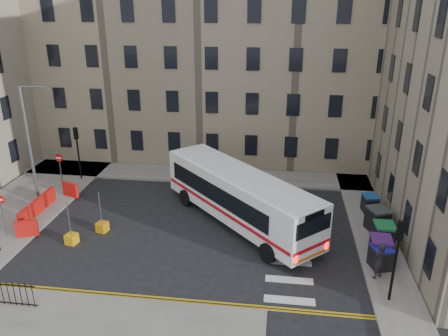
% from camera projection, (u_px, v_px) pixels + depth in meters
% --- Properties ---
extents(ground, '(120.00, 120.00, 0.00)m').
position_uv_depth(ground, '(223.00, 232.00, 26.56)').
color(ground, black).
rests_on(ground, ground).
extents(pavement_north, '(36.00, 3.20, 0.15)m').
position_uv_depth(pavement_north, '(163.00, 173.00, 35.21)').
color(pavement_north, slate).
rests_on(pavement_north, ground).
extents(pavement_east, '(2.40, 26.00, 0.15)m').
position_uv_depth(pavement_east, '(364.00, 210.00, 29.11)').
color(pavement_east, slate).
rests_on(pavement_east, ground).
extents(pavement_west, '(6.00, 22.00, 0.15)m').
position_uv_depth(pavement_west, '(18.00, 209.00, 29.19)').
color(pavement_west, slate).
rests_on(pavement_west, ground).
extents(terrace_north, '(38.30, 10.80, 17.20)m').
position_uv_depth(terrace_north, '(168.00, 54.00, 38.59)').
color(terrace_north, gray).
rests_on(terrace_north, ground).
extents(traffic_light_east, '(0.28, 0.22, 4.10)m').
position_uv_depth(traffic_light_east, '(397.00, 249.00, 19.38)').
color(traffic_light_east, black).
rests_on(traffic_light_east, pavement_east).
extents(traffic_light_nw, '(0.28, 0.22, 4.10)m').
position_uv_depth(traffic_light_nw, '(77.00, 145.00, 33.00)').
color(traffic_light_nw, black).
rests_on(traffic_light_nw, pavement_west).
extents(streetlamp, '(0.50, 0.22, 8.14)m').
position_uv_depth(streetlamp, '(29.00, 145.00, 28.43)').
color(streetlamp, '#595B5E').
rests_on(streetlamp, pavement_west).
extents(no_entry_north, '(0.60, 0.08, 3.00)m').
position_uv_depth(no_entry_north, '(60.00, 164.00, 31.50)').
color(no_entry_north, '#595B5E').
rests_on(no_entry_north, pavement_west).
extents(no_entry_south, '(0.60, 0.08, 3.00)m').
position_uv_depth(no_entry_south, '(1.00, 207.00, 25.04)').
color(no_entry_south, '#595B5E').
rests_on(no_entry_south, pavement_west).
extents(roadworks_barriers, '(1.66, 6.26, 1.00)m').
position_uv_depth(roadworks_barriers, '(43.00, 207.00, 28.25)').
color(roadworks_barriers, red).
rests_on(roadworks_barriers, pavement_west).
extents(bus, '(10.50, 10.88, 3.36)m').
position_uv_depth(bus, '(239.00, 195.00, 26.88)').
color(bus, white).
rests_on(bus, ground).
extents(wheelie_bin_a, '(1.24, 1.33, 1.21)m').
position_uv_depth(wheelie_bin_a, '(381.00, 257.00, 22.58)').
color(wheelie_bin_a, black).
rests_on(wheelie_bin_a, pavement_east).
extents(wheelie_bin_b, '(1.13, 1.29, 1.37)m').
position_uv_depth(wheelie_bin_b, '(380.00, 249.00, 23.13)').
color(wheelie_bin_b, black).
rests_on(wheelie_bin_b, pavement_east).
extents(wheelie_bin_c, '(1.12, 1.28, 1.38)m').
position_uv_depth(wheelie_bin_c, '(384.00, 235.00, 24.50)').
color(wheelie_bin_c, black).
rests_on(wheelie_bin_c, pavement_east).
extents(wheelie_bin_d, '(1.52, 1.62, 1.43)m').
position_uv_depth(wheelie_bin_d, '(378.00, 219.00, 26.20)').
color(wheelie_bin_d, black).
rests_on(wheelie_bin_d, pavement_east).
extents(wheelie_bin_e, '(1.05, 1.16, 1.15)m').
position_uv_depth(wheelie_bin_e, '(370.00, 203.00, 28.52)').
color(wheelie_bin_e, black).
rests_on(wheelie_bin_e, pavement_east).
extents(pedestrian, '(0.85, 0.83, 1.97)m').
position_uv_depth(pedestrian, '(379.00, 261.00, 21.59)').
color(pedestrian, black).
rests_on(pedestrian, pavement_east).
extents(bollard_yellow, '(0.74, 0.74, 0.60)m').
position_uv_depth(bollard_yellow, '(102.00, 227.00, 26.48)').
color(bollard_yellow, orange).
rests_on(bollard_yellow, ground).
extents(bollard_chevron, '(0.72, 0.72, 0.60)m').
position_uv_depth(bollard_chevron, '(72.00, 239.00, 25.17)').
color(bollard_chevron, '#E19E0D').
rests_on(bollard_chevron, ground).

